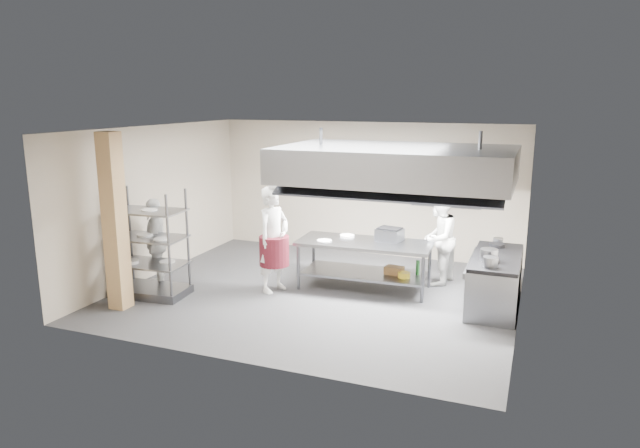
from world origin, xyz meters
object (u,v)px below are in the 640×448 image
at_px(chef_head, 274,240).
at_px(griddle, 390,235).
at_px(stockpot, 489,255).
at_px(chef_line, 438,238).
at_px(island, 364,265).
at_px(pass_rack, 149,243).
at_px(cooking_range, 495,283).
at_px(chef_plating, 156,243).

bearing_deg(chef_head, griddle, -47.24).
bearing_deg(stockpot, griddle, 160.08).
bearing_deg(chef_line, island, -46.55).
xyz_separation_m(pass_rack, chef_line, (4.74, 2.55, -0.07)).
bearing_deg(griddle, cooking_range, 1.54).
height_order(chef_plating, stockpot, chef_plating).
xyz_separation_m(chef_plating, stockpot, (5.97, 0.87, 0.14)).
bearing_deg(island, pass_rack, -155.95).
height_order(chef_head, stockpot, chef_head).
relative_size(island, pass_rack, 1.27).
distance_m(island, chef_line, 1.53).
bearing_deg(griddle, island, -139.68).
distance_m(pass_rack, griddle, 4.40).
relative_size(chef_head, chef_plating, 1.15).
xyz_separation_m(cooking_range, stockpot, (-0.11, -0.36, 0.58)).
relative_size(pass_rack, chef_plating, 1.14).
height_order(chef_head, chef_line, chef_head).
distance_m(cooking_range, griddle, 2.08).
height_order(island, chef_plating, chef_plating).
distance_m(island, chef_head, 1.77).
distance_m(chef_line, stockpot, 1.61).
relative_size(island, chef_head, 1.27).
xyz_separation_m(pass_rack, cooking_range, (5.88, 1.69, -0.55)).
bearing_deg(chef_head, chef_plating, 121.02).
height_order(cooking_range, chef_line, chef_line).
distance_m(cooking_range, chef_plating, 6.22).
distance_m(pass_rack, chef_head, 2.24).
xyz_separation_m(griddle, stockpot, (1.86, -0.67, -0.02)).
height_order(chef_line, griddle, chef_line).
bearing_deg(island, chef_plating, -163.30).
xyz_separation_m(cooking_range, chef_head, (-3.90, -0.65, 0.56)).
bearing_deg(chef_head, stockpot, -69.33).
distance_m(chef_head, chef_plating, 2.26).
relative_size(pass_rack, griddle, 4.22).
bearing_deg(stockpot, chef_plating, -171.73).
distance_m(griddle, stockpot, 1.97).
xyz_separation_m(pass_rack, stockpot, (5.77, 1.33, 0.03)).
bearing_deg(cooking_range, chef_head, -170.48).
bearing_deg(chef_plating, chef_line, 84.26).
height_order(cooking_range, chef_plating, chef_plating).
distance_m(chef_head, stockpot, 3.80).
bearing_deg(chef_plating, chef_head, 76.05).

